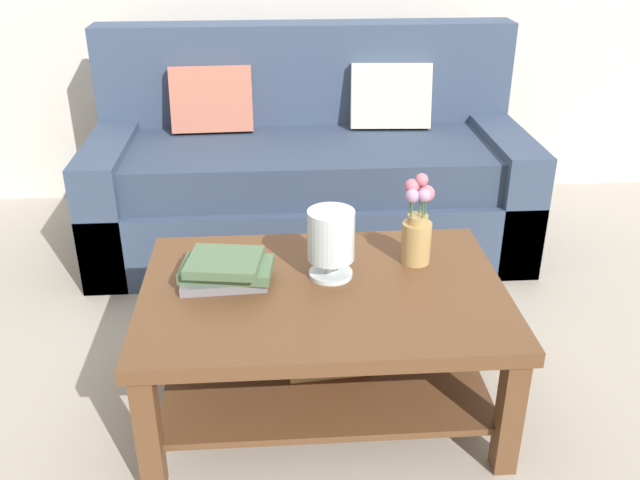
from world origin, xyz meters
TOP-DOWN VIEW (x-y plane):
  - ground_plane at (0.00, 0.00)m, footprint 10.00×10.00m
  - couch at (-0.07, 0.92)m, footprint 2.11×0.90m
  - coffee_table at (-0.10, -0.40)m, footprint 1.20×0.83m
  - book_stack_main at (-0.42, -0.35)m, footprint 0.32×0.24m
  - glass_hurricane_vase at (-0.07, -0.33)m, footprint 0.16×0.16m
  - flower_pitcher at (0.24, -0.25)m, footprint 0.10×0.10m

SIDE VIEW (x-z plane):
  - ground_plane at x=0.00m, z-range 0.00..0.00m
  - coffee_table at x=-0.10m, z-range 0.10..0.58m
  - couch at x=-0.07m, z-range -0.17..0.89m
  - book_stack_main at x=-0.42m, z-range 0.47..0.57m
  - flower_pitcher at x=0.24m, z-range 0.44..0.77m
  - glass_hurricane_vase at x=-0.07m, z-range 0.49..0.73m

